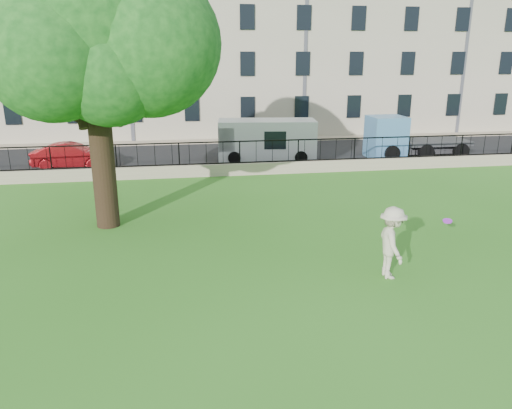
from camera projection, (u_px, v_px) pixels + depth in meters
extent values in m
plane|color=#2E6F1A|center=(295.00, 274.00, 13.88)|extent=(120.00, 120.00, 0.00)
cube|color=gray|center=(240.00, 169.00, 25.13)|extent=(50.00, 0.40, 0.60)
cube|color=black|center=(240.00, 163.00, 25.03)|extent=(50.00, 0.05, 0.06)
cube|color=black|center=(240.00, 141.00, 24.72)|extent=(50.00, 0.05, 0.06)
cube|color=black|center=(230.00, 156.00, 29.65)|extent=(60.00, 9.00, 0.01)
cube|color=gray|center=(221.00, 141.00, 34.55)|extent=(60.00, 1.40, 0.12)
cube|color=beige|center=(213.00, 45.00, 38.06)|extent=(56.00, 10.00, 13.00)
cylinder|color=black|center=(103.00, 165.00, 17.15)|extent=(0.80, 0.80, 4.39)
sphere|color=#124514|center=(90.00, 21.00, 15.79)|extent=(6.11, 6.11, 6.11)
sphere|color=#124514|center=(148.00, 44.00, 15.51)|extent=(4.58, 4.58, 4.58)
sphere|color=#124514|center=(45.00, 35.00, 16.42)|extent=(4.95, 4.95, 4.95)
imported|color=beige|center=(392.00, 243.00, 13.43)|extent=(0.85, 1.35, 2.00)
cylinder|color=#A625D1|center=(447.00, 221.00, 14.72)|extent=(0.28, 0.27, 0.12)
imported|color=maroon|center=(72.00, 156.00, 26.51)|extent=(4.10, 1.62, 1.33)
cube|color=silver|center=(267.00, 140.00, 28.40)|extent=(5.68, 2.80, 2.29)
cube|color=#5087BB|center=(416.00, 136.00, 29.30)|extent=(5.76, 2.06, 2.41)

